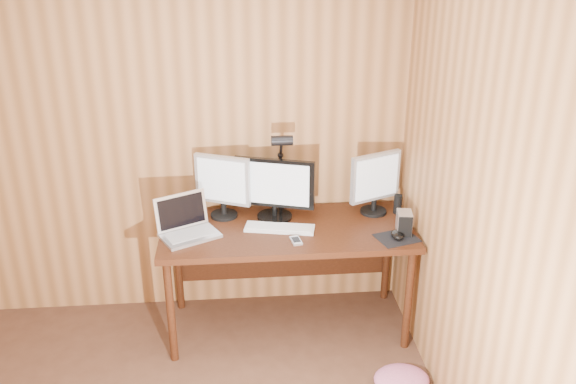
{
  "coord_description": "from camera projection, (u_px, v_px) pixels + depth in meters",
  "views": [
    {
      "loc": [
        0.63,
        -1.83,
        2.5
      ],
      "look_at": [
        0.93,
        1.58,
        1.02
      ],
      "focal_mm": 38.0,
      "sensor_mm": 36.0,
      "label": 1
    }
  ],
  "objects": [
    {
      "name": "room_shell",
      "position": [
        62.0,
        320.0,
        2.12
      ],
      "size": [
        4.0,
        4.0,
        4.0
      ],
      "color": "#4F2E1E",
      "rests_on": "ground"
    },
    {
      "name": "desk",
      "position": [
        286.0,
        239.0,
        3.99
      ],
      "size": [
        1.6,
        0.7,
        0.75
      ],
      "color": "#3A190C",
      "rests_on": "floor"
    },
    {
      "name": "monitor_center",
      "position": [
        274.0,
        188.0,
        3.93
      ],
      "size": [
        0.51,
        0.23,
        0.41
      ],
      "rotation": [
        0.0,
        0.0,
        -0.3
      ],
      "color": "black",
      "rests_on": "desk"
    },
    {
      "name": "monitor_left",
      "position": [
        223.0,
        185.0,
        3.94
      ],
      "size": [
        0.36,
        0.18,
        0.42
      ],
      "rotation": [
        0.0,
        0.0,
        -0.41
      ],
      "color": "black",
      "rests_on": "desk"
    },
    {
      "name": "monitor_right",
      "position": [
        375.0,
        182.0,
        4.0
      ],
      "size": [
        0.35,
        0.18,
        0.42
      ],
      "rotation": [
        0.0,
        0.0,
        0.41
      ],
      "color": "black",
      "rests_on": "desk"
    },
    {
      "name": "laptop",
      "position": [
        186.0,
        225.0,
        3.78
      ],
      "size": [
        0.42,
        0.39,
        0.24
      ],
      "rotation": [
        0.0,
        0.0,
        0.48
      ],
      "color": "silver",
      "rests_on": "desk"
    },
    {
      "name": "keyboard",
      "position": [
        280.0,
        228.0,
        3.85
      ],
      "size": [
        0.46,
        0.22,
        0.02
      ],
      "rotation": [
        0.0,
        0.0,
        -0.21
      ],
      "color": "silver",
      "rests_on": "desk"
    },
    {
      "name": "mousepad",
      "position": [
        397.0,
        238.0,
        3.75
      ],
      "size": [
        0.29,
        0.26,
        0.0
      ],
      "primitive_type": "cube",
      "rotation": [
        0.0,
        0.0,
        0.3
      ],
      "color": "black",
      "rests_on": "desk"
    },
    {
      "name": "mouse",
      "position": [
        397.0,
        235.0,
        3.74
      ],
      "size": [
        0.11,
        0.13,
        0.04
      ],
      "primitive_type": "ellipsoid",
      "rotation": [
        0.0,
        0.0,
        0.38
      ],
      "color": "black",
      "rests_on": "mousepad"
    },
    {
      "name": "hard_drive",
      "position": [
        404.0,
        223.0,
        3.78
      ],
      "size": [
        0.11,
        0.14,
        0.14
      ],
      "rotation": [
        0.0,
        0.0,
        -0.15
      ],
      "color": "silver",
      "rests_on": "desk"
    },
    {
      "name": "phone",
      "position": [
        296.0,
        241.0,
        3.71
      ],
      "size": [
        0.07,
        0.12,
        0.02
      ],
      "rotation": [
        0.0,
        0.0,
        0.18
      ],
      "color": "silver",
      "rests_on": "desk"
    },
    {
      "name": "speaker",
      "position": [
        398.0,
        204.0,
        4.06
      ],
      "size": [
        0.05,
        0.05,
        0.13
      ],
      "primitive_type": "cylinder",
      "color": "black",
      "rests_on": "desk"
    },
    {
      "name": "desk_lamp",
      "position": [
        281.0,
        161.0,
        3.95
      ],
      "size": [
        0.14,
        0.2,
        0.6
      ],
      "rotation": [
        0.0,
        0.0,
        0.02
      ],
      "color": "black",
      "rests_on": "desk"
    },
    {
      "name": "fabric_pile",
      "position": [
        402.0,
        380.0,
        3.6
      ],
      "size": [
        0.4,
        0.36,
        0.11
      ],
      "primitive_type": null,
      "rotation": [
        0.0,
        0.0,
        -0.3
      ],
      "color": "#BA5A7D",
      "rests_on": "floor"
    }
  ]
}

